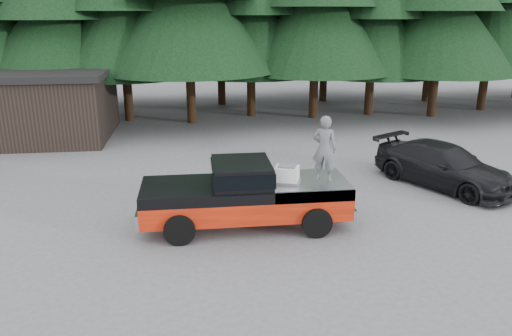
{
  "coord_description": "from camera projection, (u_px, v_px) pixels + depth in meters",
  "views": [
    {
      "loc": [
        -0.86,
        -12.98,
        5.92
      ],
      "look_at": [
        0.77,
        0.0,
        1.8
      ],
      "focal_mm": 35.0,
      "sensor_mm": 36.0,
      "label": 1
    }
  ],
  "objects": [
    {
      "name": "parked_car",
      "position": [
        444.0,
        166.0,
        17.49
      ],
      "size": [
        4.28,
        5.48,
        1.48
      ],
      "primitive_type": "imported",
      "rotation": [
        0.0,
        0.0,
        0.5
      ],
      "color": "black",
      "rests_on": "ground"
    },
    {
      "name": "truck_cab",
      "position": [
        241.0,
        172.0,
        13.92
      ],
      "size": [
        1.66,
        1.9,
        0.59
      ],
      "primitive_type": "cube",
      "color": "black",
      "rests_on": "pickup_truck"
    },
    {
      "name": "utility_building",
      "position": [
        23.0,
        104.0,
        23.94
      ],
      "size": [
        8.4,
        6.4,
        3.3
      ],
      "color": "black",
      "rests_on": "ground"
    },
    {
      "name": "pickup_truck",
      "position": [
        245.0,
        204.0,
        14.22
      ],
      "size": [
        6.0,
        2.04,
        1.33
      ],
      "primitive_type": null,
      "color": "red",
      "rests_on": "ground"
    },
    {
      "name": "air_compressor",
      "position": [
        287.0,
        175.0,
        13.93
      ],
      "size": [
        0.78,
        0.71,
        0.44
      ],
      "primitive_type": "cube",
      "rotation": [
        0.0,
        0.0,
        -0.34
      ],
      "color": "silver",
      "rests_on": "pickup_truck"
    },
    {
      "name": "ground",
      "position": [
        229.0,
        229.0,
        14.16
      ],
      "size": [
        120.0,
        120.0,
        0.0
      ],
      "primitive_type": "plane",
      "color": "#515153",
      "rests_on": "ground"
    },
    {
      "name": "man_on_bed",
      "position": [
        324.0,
        148.0,
        13.88
      ],
      "size": [
        0.81,
        0.69,
        1.87
      ],
      "primitive_type": "imported",
      "rotation": [
        0.0,
        0.0,
        2.71
      ],
      "color": "#54575C",
      "rests_on": "pickup_truck"
    }
  ]
}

